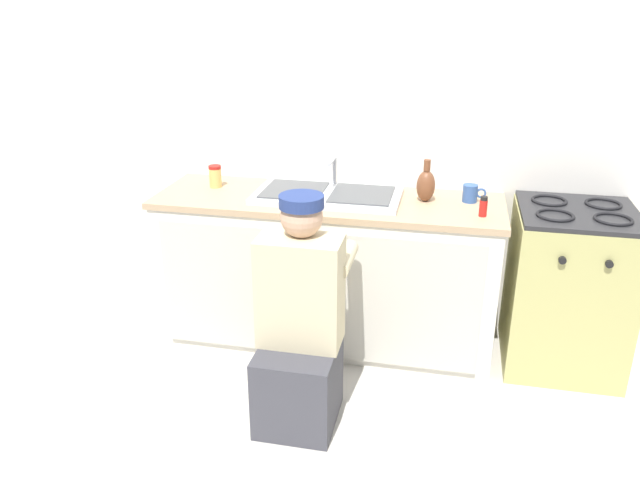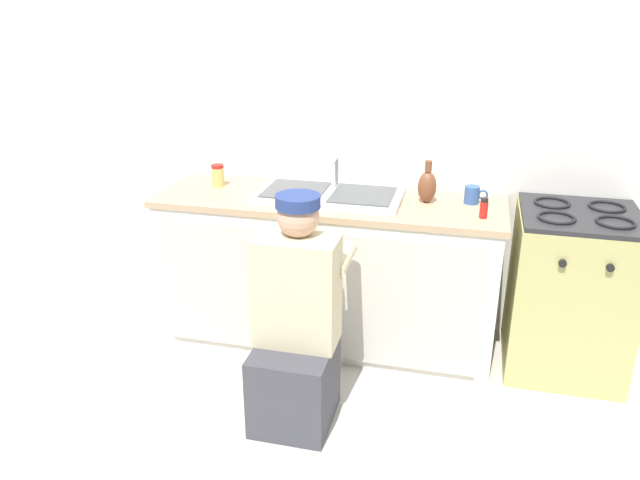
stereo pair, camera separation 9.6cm
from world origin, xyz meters
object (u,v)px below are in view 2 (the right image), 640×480
Objects in this scene: sink_double_basin at (329,195)px; spice_bottle_red at (484,208)px; plumber_person at (296,332)px; vase_decorative at (427,186)px; coffee_mug at (472,195)px; stove_range at (569,292)px; condiment_jar at (218,175)px.

sink_double_basin is 0.84m from spice_bottle_red.
vase_decorative is (0.50, 0.83, 0.49)m from plumber_person.
spice_bottle_red reaches higher than coffee_mug.
sink_double_basin reaches higher than spice_bottle_red.
coffee_mug reaches higher than stove_range.
condiment_jar is 1.22× the size of spice_bottle_red.
sink_double_basin is at bearing 171.07° from spice_bottle_red.
vase_decorative is 2.19× the size of spice_bottle_red.
condiment_jar is at bearing 130.13° from plumber_person.
plumber_person reaches higher than condiment_jar.
sink_double_basin is 0.89m from plumber_person.
spice_bottle_red is at bearing 38.99° from plumber_person.
stove_range is 2.05m from condiment_jar.
condiment_jar reaches higher than spice_bottle_red.
plumber_person is at bearing -130.26° from coffee_mug.
sink_double_basin is 0.89× the size of stove_range.
spice_bottle_red is (0.30, -0.19, -0.04)m from vase_decorative.
spice_bottle_red is (-0.48, -0.13, 0.47)m from stove_range.
condiment_jar is (-1.21, 0.01, -0.03)m from vase_decorative.
coffee_mug is (-0.55, 0.10, 0.47)m from stove_range.
condiment_jar is at bearing 172.70° from spice_bottle_red.
stove_range is 0.94m from vase_decorative.
condiment_jar is (-1.45, -0.03, 0.02)m from coffee_mug.
stove_range is (1.31, -0.00, -0.44)m from sink_double_basin.
stove_range is 3.92× the size of vase_decorative.
coffee_mug is at bearing 7.08° from sink_double_basin.
coffee_mug is at bearing 104.98° from spice_bottle_red.
sink_double_basin reaches higher than stove_range.
plumber_person is at bearing -87.86° from sink_double_basin.
coffee_mug is at bearing 169.85° from stove_range.
sink_double_basin is 0.54m from vase_decorative.
plumber_person reaches higher than sink_double_basin.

